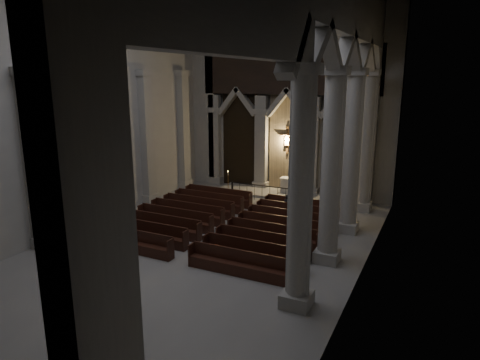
{
  "coord_description": "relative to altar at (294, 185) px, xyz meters",
  "views": [
    {
      "loc": [
        9.49,
        -15.21,
        7.61
      ],
      "look_at": [
        0.7,
        3.0,
        2.72
      ],
      "focal_mm": 32.0,
      "sensor_mm": 36.0,
      "label": 1
    }
  ],
  "objects": [
    {
      "name": "room",
      "position": [
        -0.83,
        -11.01,
        6.97
      ],
      "size": [
        24.0,
        24.1,
        12.0
      ],
      "color": "gray",
      "rests_on": "ground"
    },
    {
      "name": "sanctuary_wall",
      "position": [
        -0.83,
        0.53,
        5.99
      ],
      "size": [
        14.0,
        0.77,
        12.0
      ],
      "color": "#A19E96",
      "rests_on": "ground"
    },
    {
      "name": "right_arcade",
      "position": [
        4.67,
        -9.68,
        7.2
      ],
      "size": [
        1.0,
        24.0,
        12.0
      ],
      "color": "#A19E96",
      "rests_on": "ground"
    },
    {
      "name": "left_pilasters",
      "position": [
        -7.58,
        -7.51,
        3.28
      ],
      "size": [
        0.6,
        13.0,
        8.03
      ],
      "color": "#A19E96",
      "rests_on": "ground"
    },
    {
      "name": "sanctuary_step",
      "position": [
        -0.83,
        -0.41,
        -0.56
      ],
      "size": [
        8.5,
        2.6,
        0.15
      ],
      "primitive_type": "cube",
      "color": "#A19E96",
      "rests_on": "ground"
    },
    {
      "name": "altar",
      "position": [
        0.0,
        0.0,
        0.0
      ],
      "size": [
        1.87,
        0.75,
        0.95
      ],
      "color": "beige",
      "rests_on": "sanctuary_step"
    },
    {
      "name": "altar_rail",
      "position": [
        -0.83,
        -2.3,
        0.06
      ],
      "size": [
        5.31,
        0.09,
        1.04
      ],
      "color": "black",
      "rests_on": "ground"
    },
    {
      "name": "candle_stand_left",
      "position": [
        -4.05,
        -1.71,
        -0.21
      ],
      "size": [
        0.26,
        0.26,
        1.55
      ],
      "color": "olive",
      "rests_on": "ground"
    },
    {
      "name": "candle_stand_right",
      "position": [
        1.52,
        -2.14,
        -0.27
      ],
      "size": [
        0.22,
        0.22,
        1.31
      ],
      "color": "olive",
      "rests_on": "ground"
    },
    {
      "name": "pews",
      "position": [
        -0.83,
        -8.14,
        -0.31
      ],
      "size": [
        9.82,
        8.66,
        0.99
      ],
      "color": "black",
      "rests_on": "ground"
    },
    {
      "name": "worshipper",
      "position": [
        1.11,
        -4.59,
        0.0
      ],
      "size": [
        0.49,
        0.35,
        1.26
      ],
      "primitive_type": "imported",
      "rotation": [
        0.0,
        0.0,
        -0.1
      ],
      "color": "black",
      "rests_on": "ground"
    }
  ]
}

